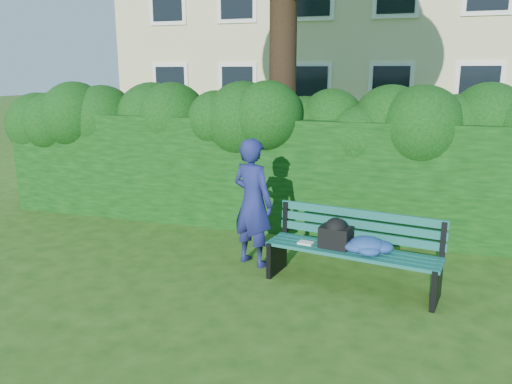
% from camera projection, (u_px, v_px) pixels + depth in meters
% --- Properties ---
extents(ground, '(80.00, 80.00, 0.00)m').
position_uv_depth(ground, '(242.00, 275.00, 6.32)').
color(ground, '#284B13').
rests_on(ground, ground).
extents(hedge, '(10.00, 1.00, 1.80)m').
position_uv_depth(hedge, '(286.00, 173.00, 8.14)').
color(hedge, black).
rests_on(hedge, ground).
extents(park_bench, '(2.10, 0.89, 0.89)m').
position_uv_depth(park_bench, '(354.00, 246.00, 5.90)').
color(park_bench, '#0E4A3E').
rests_on(park_bench, ground).
extents(man_reading, '(0.73, 0.62, 1.69)m').
position_uv_depth(man_reading, '(253.00, 202.00, 6.52)').
color(man_reading, navy).
rests_on(man_reading, ground).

